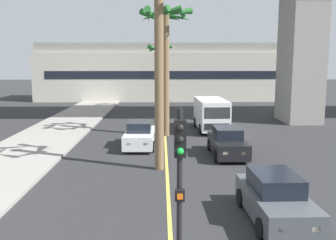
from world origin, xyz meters
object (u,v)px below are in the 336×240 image
delivery_van (211,114)px  traffic_light_median_near (180,180)px  car_queue_third (275,199)px  palm_tree_mid_median (159,57)px  palm_tree_near_median (165,35)px  palm_tree_far_median (159,21)px  car_queue_second (140,135)px  car_queue_front (227,143)px

delivery_van → traffic_light_median_near: size_ratio=1.26×
car_queue_third → delivery_van: bearing=89.9°
traffic_light_median_near → palm_tree_mid_median: 34.49m
palm_tree_near_median → palm_tree_far_median: bearing=-92.6°
traffic_light_median_near → car_queue_third: bearing=51.4°
car_queue_second → delivery_van: (5.04, 5.53, 0.57)m
car_queue_third → palm_tree_far_median: palm_tree_far_median is taller
palm_tree_near_median → traffic_light_median_near: bearing=-89.7°
car_queue_front → car_queue_second: bearing=155.9°
palm_tree_near_median → car_queue_second: bearing=-114.6°
traffic_light_median_near → palm_tree_near_median: (-0.09, 18.54, 4.19)m
palm_tree_far_median → palm_tree_near_median: bearing=87.4°
car_queue_second → palm_tree_near_median: palm_tree_near_median is taller
car_queue_third → traffic_light_median_near: traffic_light_median_near is taller
car_queue_third → traffic_light_median_near: (-3.31, -4.15, 1.99)m
palm_tree_near_median → palm_tree_mid_median: bearing=91.9°
car_queue_third → delivery_van: delivery_van is taller
car_queue_second → palm_tree_far_median: size_ratio=0.46×
car_queue_front → palm_tree_near_median: 9.07m
palm_tree_mid_median → palm_tree_far_median: palm_tree_far_median is taller
car_queue_front → car_queue_third: same height
palm_tree_near_median → palm_tree_far_median: (-0.38, -8.39, 0.05)m
palm_tree_far_median → traffic_light_median_near: bearing=-87.4°
car_queue_third → palm_tree_mid_median: (-3.93, 30.21, 4.87)m
traffic_light_median_near → palm_tree_far_median: palm_tree_far_median is taller
car_queue_second → car_queue_third: 11.97m
car_queue_second → traffic_light_median_near: (1.70, -15.03, 1.99)m
car_queue_third → palm_tree_far_median: (-3.78, 6.00, 6.23)m
car_queue_third → delivery_van: 16.42m
car_queue_front → delivery_van: delivery_van is taller
car_queue_third → palm_tree_far_median: 9.44m
car_queue_third → car_queue_second: bearing=114.7°
car_queue_front → delivery_van: size_ratio=0.78×
car_queue_second → car_queue_third: same height
palm_tree_mid_median → car_queue_third: bearing=-82.6°
car_queue_second → delivery_van: 7.50m
delivery_van → traffic_light_median_near: 20.88m
car_queue_second → traffic_light_median_near: size_ratio=0.98×
car_queue_second → delivery_van: size_ratio=0.78×
car_queue_front → car_queue_second: 5.42m
car_queue_second → palm_tree_far_median: (1.23, -4.88, 6.23)m
car_queue_front → palm_tree_near_median: (-3.34, 5.73, 6.19)m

